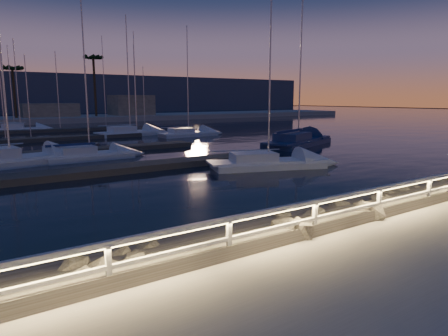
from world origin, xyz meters
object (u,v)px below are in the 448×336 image
Objects in this scene: sailboat_l at (187,133)px; guard_rail at (288,215)px; sailboat_k at (129,132)px; sailboat_f at (87,155)px; sailboat_h at (297,141)px; sailboat_c at (6,160)px; sailboat_d at (265,162)px; sailboat_n at (19,129)px.

guard_rail is at bearing -116.00° from sailboat_l.
sailboat_l is (15.59, 34.14, -0.98)m from guard_rail.
sailboat_f is at bearing -126.01° from sailboat_k.
sailboat_h reaches higher than sailboat_k.
sailboat_c reaches higher than sailboat_l.
sailboat_f is at bearing -9.93° from sailboat_c.
sailboat_d reaches higher than sailboat_f.
guard_rail is 15.26m from sailboat_d.
sailboat_f is 0.81× the size of sailboat_k.
sailboat_c is 1.16× the size of sailboat_d.
sailboat_d is at bearing 52.46° from guard_rail.
guard_rail is 28.15m from sailboat_h.
sailboat_n is (-10.20, 13.59, -0.02)m from sailboat_k.
sailboat_d is (13.91, -10.14, -0.06)m from sailboat_c.
sailboat_n is at bearing 100.58° from sailboat_h.
sailboat_d is at bearing -98.08° from sailboat_k.
sailboat_d is 13.21m from sailboat_f.
sailboat_d is 13.17m from sailboat_h.
sailboat_d is at bearing -63.27° from sailboat_n.
sailboat_n is at bearing 120.49° from sailboat_k.
sailboat_d is 22.95m from sailboat_l.
sailboat_h is 1.20× the size of sailboat_k.
sailboat_c is (-4.64, 22.22, -0.91)m from guard_rail.
sailboat_h reaches higher than sailboat_f.
sailboat_h is at bearing -68.83° from sailboat_k.
sailboat_n is at bearing 129.51° from sailboat_l.
sailboat_c is 22.05m from sailboat_k.
sailboat_k reaches higher than sailboat_n.
sailboat_l reaches higher than guard_rail.
sailboat_n is (-0.13, 52.25, -0.96)m from guard_rail.
sailboat_c reaches higher than sailboat_n.
sailboat_h reaches higher than sailboat_d.
sailboat_f is 0.94× the size of sailboat_n.
guard_rail is 3.84× the size of sailboat_f.
sailboat_f is 0.90× the size of sailboat_l.
sailboat_d is at bearing -164.23° from sailboat_h.
sailboat_h reaches higher than sailboat_l.
sailboat_k is (14.70, 16.44, -0.03)m from sailboat_c.
sailboat_k is at bearing 40.04° from sailboat_c.
sailboat_n is (-0.76, 30.20, 0.02)m from sailboat_f.
guard_rail is 3.12× the size of sailboat_k.
sailboat_f is 19.24m from sailboat_l.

